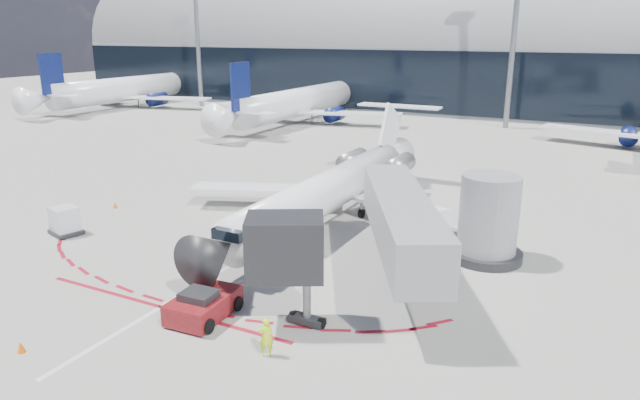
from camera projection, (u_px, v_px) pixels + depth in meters
The scene contains 15 objects.
ground at pixel (287, 232), 36.03m from camera, with size 260.00×260.00×0.00m, color gray.
apron_centerline at pixel (303, 223), 37.73m from camera, with size 0.25×40.00×0.01m, color silver.
apron_stop_bar at pixel (161, 307), 26.23m from camera, with size 14.00×0.25×0.01m, color maroon.
terminal_building at pixel (497, 56), 88.98m from camera, with size 150.00×24.15×24.00m.
jet_bridge at pixel (426, 224), 28.31m from camera, with size 10.03×15.20×4.90m.
light_mast_west at pixel (197, 29), 93.12m from camera, with size 0.70×0.70×25.00m, color slate.
light_mast_centre at pixel (515, 28), 71.19m from camera, with size 0.70×0.70×25.00m, color slate.
regional_jet at pixel (335, 187), 37.72m from camera, with size 22.07×27.22×6.82m.
pushback_tug at pixel (203, 305), 25.15m from camera, with size 2.40×5.31×1.37m.
ramp_worker at pixel (266, 337), 22.09m from camera, with size 0.59×0.39×1.62m, color #CDFD1A.
uld_container at pixel (65, 221), 35.40m from camera, with size 2.23×2.04×1.75m.
safety_cone_left at pixel (115, 205), 40.83m from camera, with size 0.33×0.33×0.46m, color #F45B05.
safety_cone_right at pixel (21, 347), 22.47m from camera, with size 0.33×0.33×0.46m, color #F45B05.
bg_airliner_0 at pixel (130, 71), 95.04m from camera, with size 35.47×37.56×11.48m, color white, non-canonical shape.
bg_airliner_1 at pixel (301, 82), 78.35m from camera, with size 33.88×35.87×10.96m, color white, non-canonical shape.
Camera 1 is at (17.37, -29.25, 12.20)m, focal length 32.00 mm.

